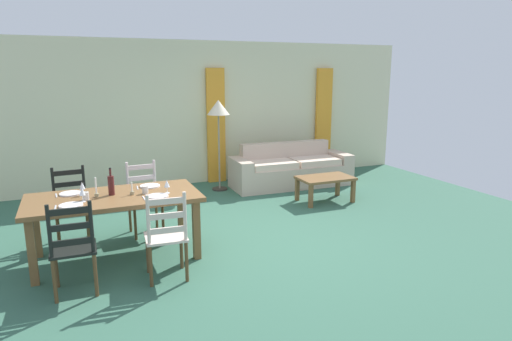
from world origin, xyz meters
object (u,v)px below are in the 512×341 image
Objects in this scene: coffee_table at (325,181)px; dining_chair_far_left at (71,206)px; dining_chair_near_left at (73,248)px; dining_chair_far_right at (144,198)px; dining_table at (114,203)px; dining_chair_near_right at (166,236)px; coffee_cup_primary at (145,190)px; standing_lamp at (218,113)px; wine_glass_far_left at (82,186)px; wine_glass_near_left at (82,192)px; coffee_cup_secondary at (86,196)px; wine_bottle at (111,185)px; couch at (290,170)px; wine_glass_near_right at (167,184)px.

dining_chair_far_left is at bearing -175.21° from coffee_table.
dining_chair_near_left is 1.00× the size of dining_chair_far_right.
coffee_table is at bearing 6.46° from dining_chair_far_right.
dining_table is at bearing 58.60° from dining_chair_near_left.
coffee_cup_primary is at bearing 96.30° from dining_chair_near_right.
standing_lamp is at bearing 55.71° from coffee_cup_primary.
wine_glass_far_left reaches higher than dining_table.
wine_glass_near_left is at bearing -162.38° from coffee_table.
wine_glass_near_left is 0.10m from coffee_cup_secondary.
dining_chair_far_left is 0.91m from wine_bottle.
dining_table reaches higher than coffee_table.
dining_chair_near_right is 1.06m from coffee_cup_secondary.
coffee_cup_secondary is at bearing -132.92° from standing_lamp.
dining_chair_far_left is at bearing 101.38° from coffee_cup_secondary.
dining_chair_near_right is 1.00× the size of dining_chair_far_left.
dining_chair_near_right is at bearing -1.59° from dining_chair_near_left.
dining_chair_far_left is (0.00, 1.49, 0.00)m from dining_chair_near_left.
dining_chair_near_right is at bearing -61.27° from dining_table.
couch is at bearing 32.85° from wine_glass_near_left.
dining_chair_far_right reaches higher than wine_glass_near_right.
wine_glass_near_right is (1.04, -0.88, 0.38)m from dining_chair_far_left.
dining_chair_near_left is at bearing -90.06° from dining_chair_far_left.
dining_chair_near_left is 0.74m from wine_glass_near_left.
coffee_cup_secondary is (-0.64, -0.02, 0.00)m from coffee_cup_primary.
standing_lamp is (2.08, 2.42, 0.54)m from wine_bottle.
dining_chair_near_left is at bearing -121.36° from dining_chair_far_right.
wine_bottle reaches higher than dining_chair_near_left.
dining_chair_near_right is 1.76m from dining_chair_far_left.
wine_glass_near_right is 0.10× the size of standing_lamp.
standing_lamp is at bearing 47.08° from dining_chair_far_right.
dining_chair_near_right reaches higher than couch.
dining_chair_far_left is 1.00× the size of dining_chair_far_right.
dining_table is 1.16× the size of standing_lamp.
coffee_cup_secondary is (0.16, -0.81, 0.32)m from dining_chair_far_left.
wine_glass_near_left reaches higher than coffee_table.
dining_chair_near_right is at bearing -83.70° from coffee_cup_primary.
dining_chair_near_left is at bearing -98.86° from wine_glass_far_left.
dining_chair_far_right is at bearing -173.54° from coffee_table.
wine_glass_far_left reaches higher than couch.
wine_bottle reaches higher than coffee_cup_secondary.
wine_glass_near_left is at bearing 179.82° from wine_glass_near_right.
dining_chair_far_left is at bearing 89.94° from dining_chair_near_left.
dining_chair_near_left is 10.67× the size of coffee_cup_secondary.
couch is (3.41, 2.28, -0.37)m from dining_table.
wine_glass_far_left is at bearing 162.03° from wine_bottle.
wine_glass_near_left is at bearing -131.87° from dining_chair_far_right.
coffee_cup_primary is at bearing -142.78° from couch.
dining_chair_far_right is 10.67× the size of coffee_cup_primary.
wine_glass_near_left reaches higher than couch.
dining_chair_far_right is at bearing 58.68° from dining_table.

